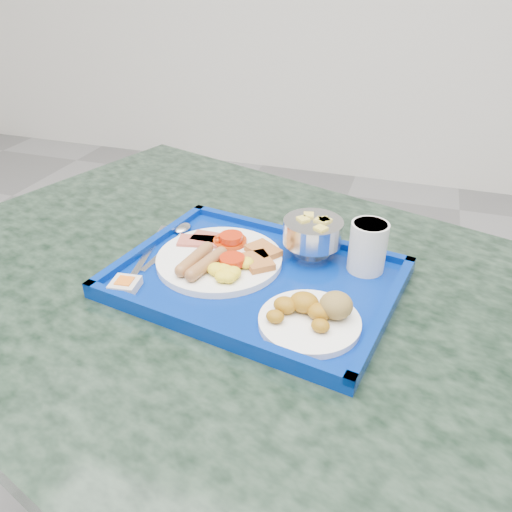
{
  "coord_description": "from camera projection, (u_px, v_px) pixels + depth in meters",
  "views": [
    {
      "loc": [
        0.36,
        -0.25,
        1.3
      ],
      "look_at": [
        0.14,
        0.42,
        0.87
      ],
      "focal_mm": 35.0,
      "sensor_mm": 36.0,
      "label": 1
    }
  ],
  "objects": [
    {
      "name": "table",
      "position": [
        250.0,
        379.0,
        0.95
      ],
      "size": [
        1.52,
        1.24,
        0.82
      ],
      "rotation": [
        0.0,
        0.0,
        -0.32
      ],
      "color": "gray",
      "rests_on": "floor"
    },
    {
      "name": "bread_plate",
      "position": [
        313.0,
        315.0,
        0.73
      ],
      "size": [
        0.15,
        0.15,
        0.05
      ],
      "rotation": [
        0.0,
        0.0,
        -0.0
      ],
      "color": "white",
      "rests_on": "tray"
    },
    {
      "name": "main_plate",
      "position": [
        222.0,
        259.0,
        0.87
      ],
      "size": [
        0.22,
        0.22,
        0.03
      ],
      "rotation": [
        0.0,
        0.0,
        -0.29
      ],
      "color": "white",
      "rests_on": "tray"
    },
    {
      "name": "jam_packet",
      "position": [
        125.0,
        285.0,
        0.81
      ],
      "size": [
        0.05,
        0.05,
        0.02
      ],
      "rotation": [
        0.0,
        0.0,
        0.12
      ],
      "color": "silver",
      "rests_on": "tray"
    },
    {
      "name": "juice_cup",
      "position": [
        368.0,
        245.0,
        0.84
      ],
      "size": [
        0.06,
        0.06,
        0.09
      ],
      "color": "silver",
      "rests_on": "tray"
    },
    {
      "name": "knife",
      "position": [
        150.0,
        249.0,
        0.92
      ],
      "size": [
        0.04,
        0.18,
        0.0
      ],
      "primitive_type": "cube",
      "rotation": [
        0.0,
        0.0,
        0.18
      ],
      "color": "silver",
      "rests_on": "tray"
    },
    {
      "name": "spoon",
      "position": [
        177.0,
        234.0,
        0.96
      ],
      "size": [
        0.03,
        0.19,
        0.01
      ],
      "rotation": [
        0.0,
        0.0,
        -0.06
      ],
      "color": "silver",
      "rests_on": "tray"
    },
    {
      "name": "fruit_bowl",
      "position": [
        313.0,
        232.0,
        0.87
      ],
      "size": [
        0.1,
        0.1,
        0.07
      ],
      "color": "silver",
      "rests_on": "tray"
    },
    {
      "name": "tray",
      "position": [
        256.0,
        279.0,
        0.84
      ],
      "size": [
        0.51,
        0.41,
        0.03
      ],
      "rotation": [
        0.0,
        0.0,
        -0.17
      ],
      "color": "navy",
      "rests_on": "table"
    }
  ]
}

